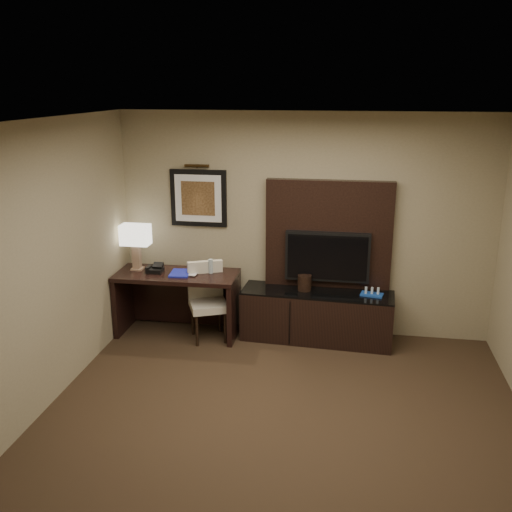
% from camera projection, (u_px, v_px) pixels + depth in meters
% --- Properties ---
extents(floor, '(4.50, 5.00, 0.01)m').
position_uv_depth(floor, '(275.00, 446.00, 4.92)').
color(floor, '#2F2115').
rests_on(floor, ground).
extents(ceiling, '(4.50, 5.00, 0.01)m').
position_uv_depth(ceiling, '(279.00, 125.00, 4.14)').
color(ceiling, silver).
rests_on(ceiling, wall_back).
extents(wall_back, '(4.50, 0.01, 2.70)m').
position_uv_depth(wall_back, '(304.00, 226.00, 6.89)').
color(wall_back, gray).
rests_on(wall_back, floor).
extents(wall_left, '(0.01, 5.00, 2.70)m').
position_uv_depth(wall_left, '(17.00, 283.00, 4.88)').
color(wall_left, gray).
rests_on(wall_left, floor).
extents(desk, '(1.49, 0.65, 0.79)m').
position_uv_depth(desk, '(178.00, 304.00, 7.02)').
color(desk, black).
rests_on(desk, floor).
extents(credenza, '(1.82, 0.60, 0.62)m').
position_uv_depth(credenza, '(317.00, 316.00, 6.87)').
color(credenza, black).
rests_on(credenza, floor).
extents(tv_wall_panel, '(1.50, 0.12, 1.30)m').
position_uv_depth(tv_wall_panel, '(328.00, 234.00, 6.81)').
color(tv_wall_panel, black).
rests_on(tv_wall_panel, wall_back).
extents(tv, '(1.00, 0.08, 0.60)m').
position_uv_depth(tv, '(327.00, 257.00, 6.78)').
color(tv, black).
rests_on(tv, tv_wall_panel).
extents(artwork, '(0.70, 0.04, 0.70)m').
position_uv_depth(artwork, '(199.00, 198.00, 6.99)').
color(artwork, black).
rests_on(artwork, wall_back).
extents(picture_light, '(0.04, 0.04, 0.30)m').
position_uv_depth(picture_light, '(197.00, 166.00, 6.83)').
color(picture_light, '#3B2913').
rests_on(picture_light, wall_back).
extents(desk_chair, '(0.59, 0.62, 0.89)m').
position_uv_depth(desk_chair, '(208.00, 305.00, 6.86)').
color(desk_chair, beige).
rests_on(desk_chair, floor).
extents(table_lamp, '(0.33, 0.20, 0.52)m').
position_uv_depth(table_lamp, '(136.00, 249.00, 6.97)').
color(table_lamp, '#9D7C62').
rests_on(table_lamp, desk).
extents(desk_phone, '(0.19, 0.17, 0.09)m').
position_uv_depth(desk_phone, '(155.00, 268.00, 6.93)').
color(desk_phone, black).
rests_on(desk_phone, desk).
extents(blue_folder, '(0.26, 0.33, 0.02)m').
position_uv_depth(blue_folder, '(180.00, 273.00, 6.88)').
color(blue_folder, '#1A22AB').
rests_on(blue_folder, desk).
extents(book, '(0.15, 0.03, 0.21)m').
position_uv_depth(book, '(185.00, 266.00, 6.86)').
color(book, '#B8A790').
rests_on(book, desk).
extents(water_bottle, '(0.07, 0.07, 0.17)m').
position_uv_depth(water_bottle, '(211.00, 266.00, 6.89)').
color(water_bottle, '#B0C5C8').
rests_on(water_bottle, desk).
extents(ice_bucket, '(0.20, 0.20, 0.19)m').
position_uv_depth(ice_bucket, '(305.00, 283.00, 6.81)').
color(ice_bucket, black).
rests_on(ice_bucket, credenza).
extents(minibar_tray, '(0.28, 0.20, 0.09)m').
position_uv_depth(minibar_tray, '(372.00, 292.00, 6.66)').
color(minibar_tray, '#17429A').
rests_on(minibar_tray, credenza).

